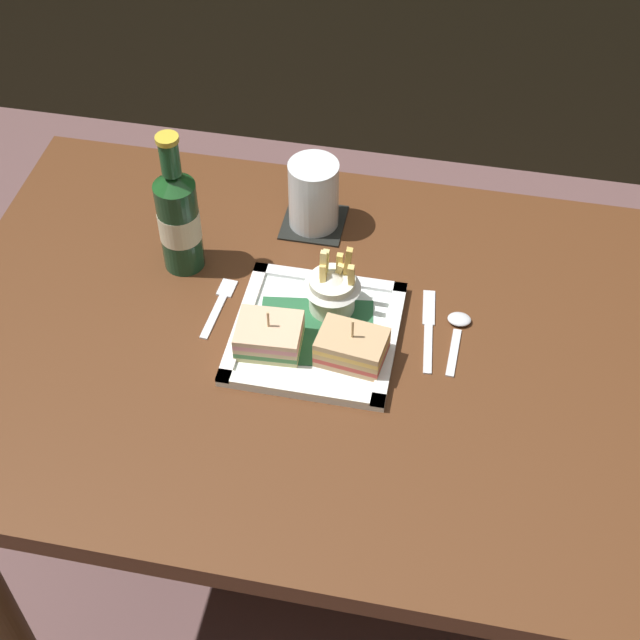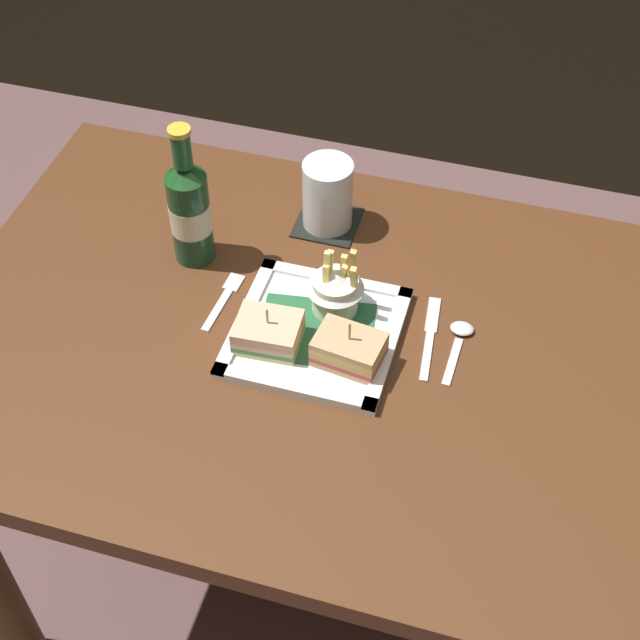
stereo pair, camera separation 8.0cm
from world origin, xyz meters
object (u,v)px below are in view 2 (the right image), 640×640
square_plate (316,333)px  water_glass (328,198)px  dining_table (324,399)px  beer_bottle (190,209)px  sandwich_half_right (349,349)px  knife (430,334)px  spoon (460,337)px  fries_cup (338,288)px  sandwich_half_left (268,332)px  fork (224,298)px

square_plate → water_glass: (-0.05, 0.24, 0.05)m
square_plate → water_glass: size_ratio=2.04×
dining_table → beer_bottle: 0.36m
square_plate → sandwich_half_right: 0.08m
knife → sandwich_half_right: bearing=-138.7°
sandwich_half_right → spoon: sandwich_half_right is taller
square_plate → fries_cup: (0.02, 0.05, 0.05)m
dining_table → spoon: size_ratio=9.43×
dining_table → spoon: bearing=17.6°
sandwich_half_left → fork: 0.12m
sandwich_half_right → fork: 0.23m
sandwich_half_left → fries_cup: (0.08, 0.09, 0.02)m
sandwich_half_right → beer_bottle: (-0.29, 0.15, 0.06)m
sandwich_half_left → spoon: bearing=19.3°
dining_table → water_glass: (-0.07, 0.25, 0.19)m
square_plate → knife: square_plate is taller
sandwich_half_left → fork: bearing=142.8°
sandwich_half_right → dining_table: bearing=144.6°
fries_cup → spoon: bearing=0.3°
water_glass → beer_bottle: bearing=-144.1°
sandwich_half_right → beer_bottle: size_ratio=0.42×
fries_cup → square_plate: bearing=-108.7°
dining_table → square_plate: (-0.01, 0.01, 0.14)m
beer_bottle → spoon: size_ratio=2.00×
fries_cup → beer_bottle: 0.26m
sandwich_half_right → spoon: (0.14, 0.09, -0.03)m
square_plate → spoon: bearing=14.8°
dining_table → spoon: spoon is taller
dining_table → beer_bottle: beer_bottle is taller
sandwich_half_left → spoon: sandwich_half_left is taller
sandwich_half_left → spoon: (0.26, 0.09, -0.03)m
water_glass → fork: bearing=-116.4°
fries_cup → dining_table: bearing=-93.6°
sandwich_half_right → knife: bearing=41.3°
sandwich_half_right → water_glass: 0.30m
fork → dining_table: bearing=-13.3°
fries_cup → beer_bottle: bearing=166.9°
fork → knife: same height
square_plate → beer_bottle: bearing=154.5°
dining_table → water_glass: water_glass is taller
fork → square_plate: bearing=-12.3°
sandwich_half_left → fries_cup: fries_cup is taller
fries_cup → beer_bottle: (-0.25, 0.06, 0.04)m
fries_cup → fork: (-0.17, -0.02, -0.05)m
dining_table → square_plate: square_plate is taller
square_plate → fork: size_ratio=1.90×
dining_table → spoon: 0.24m
square_plate → beer_bottle: size_ratio=0.98×
water_glass → spoon: water_glass is taller
sandwich_half_right → knife: 0.14m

